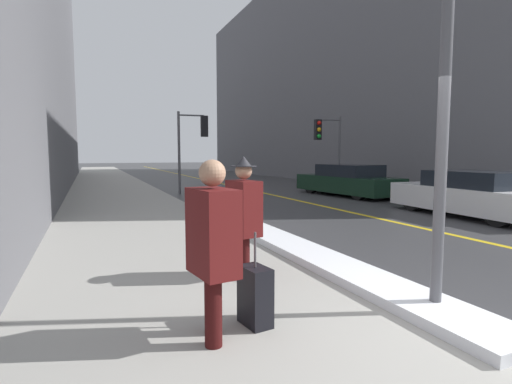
{
  "coord_description": "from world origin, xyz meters",
  "views": [
    {
      "loc": [
        -3.08,
        -2.41,
        1.71
      ],
      "look_at": [
        -0.4,
        4.0,
        1.05
      ],
      "focal_mm": 28.0,
      "sensor_mm": 36.0,
      "label": 1
    }
  ],
  "objects_px": {
    "lamp_post": "(446,49)",
    "traffic_light_near": "(195,135)",
    "traffic_light_far": "(326,138)",
    "rolling_suitcase": "(255,296)",
    "parked_car_white": "(473,195)",
    "pedestrian_in_fedora": "(244,212)",
    "pedestrian_trailing": "(213,242)",
    "fire_hydrant": "(238,210)",
    "parked_car_dark_green": "(347,181)"
  },
  "relations": [
    {
      "from": "rolling_suitcase",
      "to": "fire_hydrant",
      "type": "xyz_separation_m",
      "value": [
        1.84,
        5.54,
        0.04
      ]
    },
    {
      "from": "lamp_post",
      "to": "rolling_suitcase",
      "type": "xyz_separation_m",
      "value": [
        -1.92,
        0.44,
        -2.48
      ]
    },
    {
      "from": "lamp_post",
      "to": "fire_hydrant",
      "type": "bearing_deg",
      "value": 90.82
    },
    {
      "from": "pedestrian_in_fedora",
      "to": "rolling_suitcase",
      "type": "xyz_separation_m",
      "value": [
        -0.46,
        -1.51,
        -0.62
      ]
    },
    {
      "from": "lamp_post",
      "to": "rolling_suitcase",
      "type": "height_order",
      "value": "lamp_post"
    },
    {
      "from": "traffic_light_near",
      "to": "fire_hydrant",
      "type": "distance_m",
      "value": 8.24
    },
    {
      "from": "pedestrian_trailing",
      "to": "fire_hydrant",
      "type": "distance_m",
      "value": 6.16
    },
    {
      "from": "lamp_post",
      "to": "traffic_light_near",
      "type": "bearing_deg",
      "value": 86.49
    },
    {
      "from": "lamp_post",
      "to": "rolling_suitcase",
      "type": "distance_m",
      "value": 3.17
    },
    {
      "from": "lamp_post",
      "to": "traffic_light_near",
      "type": "distance_m",
      "value": 13.9
    },
    {
      "from": "lamp_post",
      "to": "traffic_light_near",
      "type": "xyz_separation_m",
      "value": [
        0.85,
        13.87,
        -0.25
      ]
    },
    {
      "from": "traffic_light_far",
      "to": "rolling_suitcase",
      "type": "distance_m",
      "value": 14.64
    },
    {
      "from": "traffic_light_near",
      "to": "rolling_suitcase",
      "type": "height_order",
      "value": "traffic_light_near"
    },
    {
      "from": "parked_car_dark_green",
      "to": "pedestrian_trailing",
      "type": "bearing_deg",
      "value": 133.98
    },
    {
      "from": "traffic_light_near",
      "to": "parked_car_white",
      "type": "height_order",
      "value": "traffic_light_near"
    },
    {
      "from": "pedestrian_trailing",
      "to": "rolling_suitcase",
      "type": "distance_m",
      "value": 0.79
    },
    {
      "from": "traffic_light_near",
      "to": "traffic_light_far",
      "type": "relative_size",
      "value": 1.04
    },
    {
      "from": "lamp_post",
      "to": "traffic_light_near",
      "type": "height_order",
      "value": "lamp_post"
    },
    {
      "from": "lamp_post",
      "to": "fire_hydrant",
      "type": "relative_size",
      "value": 6.58
    },
    {
      "from": "pedestrian_in_fedora",
      "to": "rolling_suitcase",
      "type": "height_order",
      "value": "pedestrian_in_fedora"
    },
    {
      "from": "lamp_post",
      "to": "traffic_light_far",
      "type": "distance_m",
      "value": 13.86
    },
    {
      "from": "parked_car_white",
      "to": "rolling_suitcase",
      "type": "relative_size",
      "value": 4.92
    },
    {
      "from": "parked_car_white",
      "to": "traffic_light_near",
      "type": "bearing_deg",
      "value": 33.13
    },
    {
      "from": "pedestrian_in_fedora",
      "to": "parked_car_white",
      "type": "bearing_deg",
      "value": 100.47
    },
    {
      "from": "lamp_post",
      "to": "parked_car_white",
      "type": "bearing_deg",
      "value": 36.41
    },
    {
      "from": "parked_car_white",
      "to": "pedestrian_in_fedora",
      "type": "bearing_deg",
      "value": 111.76
    },
    {
      "from": "lamp_post",
      "to": "pedestrian_in_fedora",
      "type": "height_order",
      "value": "lamp_post"
    },
    {
      "from": "pedestrian_trailing",
      "to": "pedestrian_in_fedora",
      "type": "distance_m",
      "value": 1.89
    },
    {
      "from": "lamp_post",
      "to": "pedestrian_in_fedora",
      "type": "bearing_deg",
      "value": 126.87
    },
    {
      "from": "traffic_light_near",
      "to": "parked_car_white",
      "type": "distance_m",
      "value": 10.89
    },
    {
      "from": "pedestrian_in_fedora",
      "to": "parked_car_dark_green",
      "type": "height_order",
      "value": "pedestrian_in_fedora"
    },
    {
      "from": "fire_hydrant",
      "to": "lamp_post",
      "type": "bearing_deg",
      "value": -89.18
    },
    {
      "from": "traffic_light_far",
      "to": "parked_car_dark_green",
      "type": "xyz_separation_m",
      "value": [
        0.02,
        -1.67,
        -1.83
      ]
    },
    {
      "from": "lamp_post",
      "to": "parked_car_dark_green",
      "type": "bearing_deg",
      "value": 58.77
    },
    {
      "from": "parked_car_white",
      "to": "rolling_suitcase",
      "type": "distance_m",
      "value": 9.22
    },
    {
      "from": "lamp_post",
      "to": "traffic_light_far",
      "type": "height_order",
      "value": "lamp_post"
    },
    {
      "from": "parked_car_white",
      "to": "lamp_post",
      "type": "bearing_deg",
      "value": 129.09
    },
    {
      "from": "pedestrian_in_fedora",
      "to": "parked_car_white",
      "type": "height_order",
      "value": "pedestrian_in_fedora"
    },
    {
      "from": "traffic_light_near",
      "to": "fire_hydrant",
      "type": "height_order",
      "value": "traffic_light_near"
    },
    {
      "from": "parked_car_white",
      "to": "parked_car_dark_green",
      "type": "distance_m",
      "value": 5.98
    },
    {
      "from": "parked_car_white",
      "to": "traffic_light_far",
      "type": "bearing_deg",
      "value": 1.67
    },
    {
      "from": "parked_car_dark_green",
      "to": "rolling_suitcase",
      "type": "bearing_deg",
      "value": 135.13
    },
    {
      "from": "traffic_light_near",
      "to": "lamp_post",
      "type": "bearing_deg",
      "value": -88.84
    },
    {
      "from": "traffic_light_far",
      "to": "pedestrian_in_fedora",
      "type": "bearing_deg",
      "value": 56.01
    },
    {
      "from": "traffic_light_near",
      "to": "pedestrian_in_fedora",
      "type": "bearing_deg",
      "value": -96.33
    },
    {
      "from": "traffic_light_far",
      "to": "pedestrian_trailing",
      "type": "bearing_deg",
      "value": 57.03
    },
    {
      "from": "fire_hydrant",
      "to": "rolling_suitcase",
      "type": "bearing_deg",
      "value": -108.36
    },
    {
      "from": "parked_car_dark_green",
      "to": "fire_hydrant",
      "type": "xyz_separation_m",
      "value": [
        -6.52,
        -4.63,
        -0.27
      ]
    },
    {
      "from": "traffic_light_far",
      "to": "parked_car_dark_green",
      "type": "height_order",
      "value": "traffic_light_far"
    },
    {
      "from": "traffic_light_far",
      "to": "pedestrian_in_fedora",
      "type": "distance_m",
      "value": 13.08
    }
  ]
}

